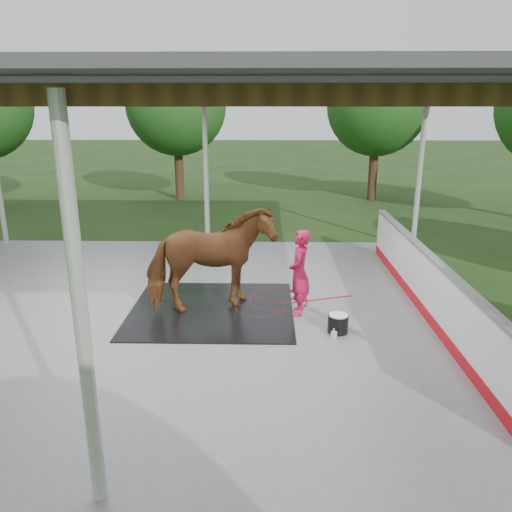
{
  "coord_description": "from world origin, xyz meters",
  "views": [
    {
      "loc": [
        1.63,
        -8.72,
        3.77
      ],
      "look_at": [
        1.44,
        0.11,
        1.1
      ],
      "focal_mm": 35.0,
      "sensor_mm": 36.0,
      "label": 1
    }
  ],
  "objects_px": {
    "horse": "(211,260)",
    "wash_bucket": "(338,323)",
    "dasher_board": "(427,285)",
    "handler": "(299,273)"
  },
  "relations": [
    {
      "from": "horse",
      "to": "wash_bucket",
      "type": "distance_m",
      "value": 2.58
    },
    {
      "from": "dasher_board",
      "to": "wash_bucket",
      "type": "distance_m",
      "value": 1.99
    },
    {
      "from": "dasher_board",
      "to": "handler",
      "type": "relative_size",
      "value": 5.01
    },
    {
      "from": "handler",
      "to": "wash_bucket",
      "type": "height_order",
      "value": "handler"
    },
    {
      "from": "dasher_board",
      "to": "horse",
      "type": "distance_m",
      "value": 4.02
    },
    {
      "from": "dasher_board",
      "to": "wash_bucket",
      "type": "relative_size",
      "value": 22.93
    },
    {
      "from": "horse",
      "to": "wash_bucket",
      "type": "relative_size",
      "value": 6.6
    },
    {
      "from": "dasher_board",
      "to": "handler",
      "type": "xyz_separation_m",
      "value": [
        -2.36,
        -0.08,
        0.26
      ]
    },
    {
      "from": "dasher_board",
      "to": "handler",
      "type": "distance_m",
      "value": 2.37
    },
    {
      "from": "horse",
      "to": "wash_bucket",
      "type": "height_order",
      "value": "horse"
    }
  ]
}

